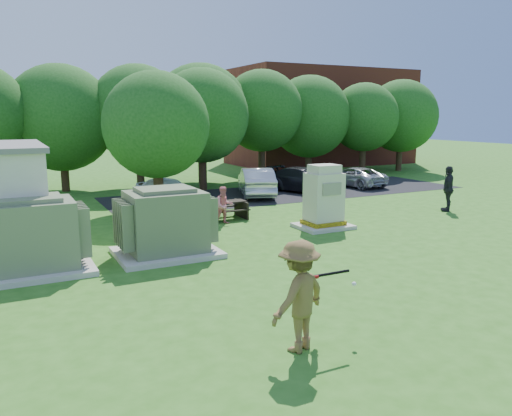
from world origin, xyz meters
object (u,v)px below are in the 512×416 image
picnic_table (225,208)px  transformer_left (32,237)px  transformer_right (166,224)px  batter (299,296)px  generator_cabinet (324,201)px  car_white (168,190)px  car_dark (305,180)px  car_silver_b (354,177)px  person_at_picnic (224,205)px  car_silver_a (256,182)px  person_walking_right (448,189)px

picnic_table → transformer_left: bearing=-151.1°
transformer_right → batter: size_ratio=1.47×
generator_cabinet → batter: bearing=-127.1°
car_white → car_dark: (7.79, 0.04, 0.04)m
batter → car_silver_b: size_ratio=0.50×
transformer_right → person_at_picnic: (3.31, 3.24, -0.23)m
batter → car_white: bearing=-120.1°
transformer_right → batter: transformer_right is taller
car_silver_a → picnic_table: bearing=70.9°
picnic_table → transformer_right: bearing=-132.2°
car_white → car_silver_a: (4.82, 0.13, 0.11)m
batter → person_at_picnic: 10.81m
car_silver_a → person_at_picnic: bearing=72.8°
person_at_picnic → person_walking_right: 10.07m
person_walking_right → car_silver_a: person_walking_right is taller
picnic_table → car_white: (-0.99, 4.57, 0.18)m
transformer_right → car_white: bearing=72.6°
transformer_left → car_silver_b: 20.38m
picnic_table → generator_cabinet: bearing=-50.1°
car_silver_a → car_dark: car_silver_a is taller
transformer_right → batter: bearing=-87.7°
transformer_right → car_silver_a: (7.54, 8.79, -0.22)m
person_at_picnic → car_silver_a: car_silver_a is taller
car_dark → picnic_table: bearing=-168.4°
batter → car_silver_a: size_ratio=0.45×
transformer_right → car_silver_a: bearing=49.4°
person_walking_right → transformer_right: bearing=-42.7°
car_silver_b → person_at_picnic: bearing=22.2°
transformer_left → car_silver_a: transformer_left is taller
transformer_left → generator_cabinet: size_ratio=1.26×
car_white → car_dark: size_ratio=0.81×
transformer_left → picnic_table: size_ratio=1.75×
person_walking_right → car_dark: 7.96m
generator_cabinet → car_silver_a: bearing=81.5°
car_silver_a → car_dark: bearing=-161.6°
batter → person_at_picnic: (3.03, 10.37, -0.28)m
transformer_left → person_at_picnic: transformer_left is taller
transformer_right → generator_cabinet: (6.37, 0.92, 0.08)m
picnic_table → batter: batter is taller
car_dark → transformer_left: bearing=-171.0°
car_silver_a → transformer_left: bearing=58.1°
generator_cabinet → car_white: bearing=115.2°
person_at_picnic → car_white: 5.46m
person_at_picnic → car_silver_b: bearing=33.3°
person_at_picnic → car_white: (-0.59, 5.43, -0.10)m
transformer_right → car_dark: transformer_right is taller
picnic_table → person_walking_right: (9.46, -2.89, 0.55)m
transformer_left → person_walking_right: 16.91m
person_at_picnic → car_silver_a: 6.98m
batter → person_at_picnic: size_ratio=1.38×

